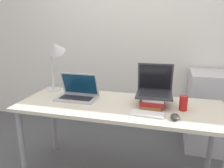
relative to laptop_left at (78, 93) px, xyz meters
The scene contains 10 objects.
wall_back 1.25m from the laptop_left, 68.14° to the left, with size 8.00×0.05×2.70m.
desk 0.44m from the laptop_left, ahead, with size 1.78×0.68×0.74m.
laptop_left is the anchor object (origin of this frame).
book_stack 0.70m from the laptop_left, ahead, with size 0.20×0.26×0.09m.
laptop_on_books 0.71m from the laptop_left, ahead, with size 0.32×0.27×0.27m.
wireless_keyboard 0.71m from the laptop_left, 17.89° to the right, with size 0.27×0.13×0.01m.
mouse 0.92m from the laptop_left, 15.57° to the right, with size 0.07×0.11×0.03m.
soda_can 0.95m from the laptop_left, ahead, with size 0.07×0.07×0.12m.
desk_lamp 0.47m from the laptop_left, 153.43° to the left, with size 0.23×0.20×0.54m.
mini_fridge 1.52m from the laptop_left, 29.65° to the left, with size 0.46×0.53×0.90m.
Camera 1 is at (0.40, -1.41, 1.42)m, focal length 35.00 mm.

